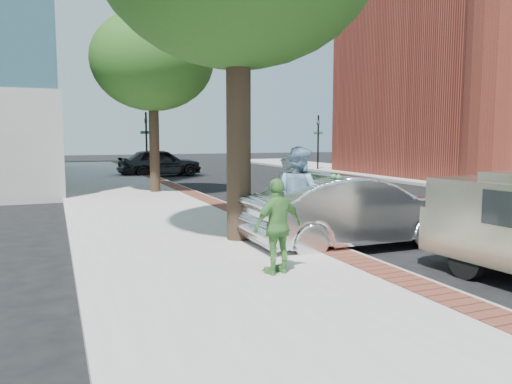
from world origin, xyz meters
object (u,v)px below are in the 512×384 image
bg_car (160,162)px  person_gray (287,195)px  person_officer (299,197)px  parking_meter (336,196)px  sedan_silver (354,211)px  person_green (278,226)px

bg_car → person_gray: bearing=169.9°
person_gray → person_officer: person_officer is taller
parking_meter → bg_car: 21.42m
parking_meter → bg_car: bg_car is taller
person_gray → bg_car: (1.05, 19.72, -0.22)m
parking_meter → sedan_silver: 1.13m
bg_car → sedan_silver: bearing=173.0°
parking_meter → person_officer: bearing=142.9°
person_gray → person_officer: bearing=-50.2°
person_green → sedan_silver: bearing=-157.3°
person_gray → bg_car: size_ratio=0.37×
parking_meter → person_gray: bearing=98.0°
person_officer → sedan_silver: (1.41, 0.20, -0.38)m
person_green → person_gray: bearing=-129.9°
person_officer → person_gray: bearing=-32.8°
parking_meter → person_officer: 0.72m
parking_meter → bg_car: size_ratio=0.30×
parking_meter → person_green: (-1.74, -1.14, -0.29)m
person_gray → person_green: bearing=-63.1°
parking_meter → person_gray: size_ratio=0.82×
sedan_silver → bg_car: bg_car is taller
person_gray → sedan_silver: size_ratio=0.38×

